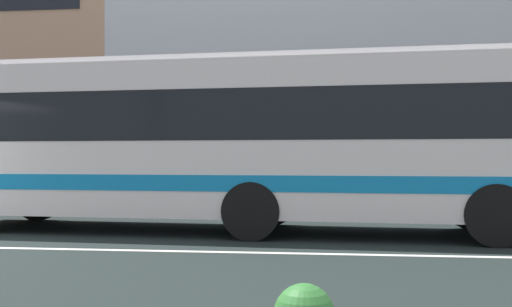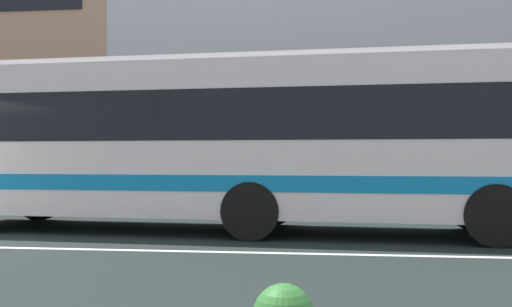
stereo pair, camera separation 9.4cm
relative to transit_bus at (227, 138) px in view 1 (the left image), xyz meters
name	(u,v)px [view 1 (the left image)]	position (x,y,z in m)	size (l,w,h in m)	color
apartment_block_right	(399,4)	(4.49, 10.69, 5.15)	(18.93, 8.12, 13.87)	silver
transit_bus	(227,138)	(0.00, 0.00, 0.00)	(11.43, 3.30, 3.24)	silver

